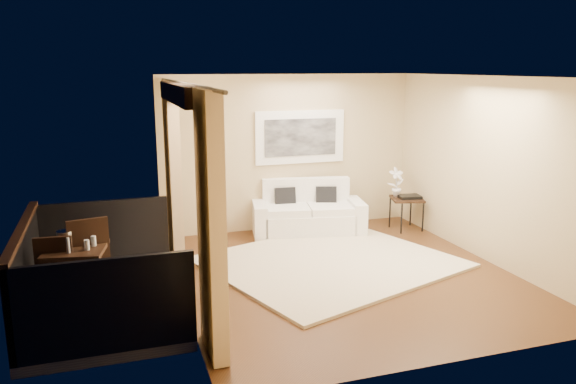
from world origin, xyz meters
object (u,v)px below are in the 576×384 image
side_table (407,201)px  bistro_table (76,255)px  sofa (308,214)px  balcony_chair_far (88,253)px  balcony_chair_near (54,273)px  ice_bucket (65,239)px  orchid (396,182)px

side_table → bistro_table: bearing=-161.4°
sofa → side_table: bearing=-1.5°
bistro_table → balcony_chair_far: 0.23m
side_table → balcony_chair_near: 5.95m
ice_bucket → sofa: bearing=29.4°
sofa → orchid: (1.56, -0.25, 0.51)m
orchid → balcony_chair_near: orchid is taller
sofa → balcony_chair_far: (-3.54, -2.00, 0.31)m
balcony_chair_near → sofa: bearing=35.5°
ice_bucket → orchid: bearing=19.4°
orchid → bistro_table: (-5.22, -1.93, -0.14)m
side_table → balcony_chair_near: size_ratio=0.68×
side_table → balcony_chair_far: bearing=-162.8°
bistro_table → balcony_chair_near: (-0.24, -0.17, -0.14)m
balcony_chair_far → orchid: bearing=-172.4°
side_table → bistro_table: size_ratio=0.84×
orchid → ice_bucket: 5.65m
sofa → balcony_chair_near: size_ratio=2.12×
orchid → balcony_chair_near: (-5.46, -2.10, -0.29)m
balcony_chair_near → bistro_table: bearing=40.0°
orchid → bistro_table: bearing=-159.7°
orchid → sofa: bearing=170.7°
side_table → orchid: size_ratio=1.24×
balcony_chair_near → ice_bucket: size_ratio=4.77×
side_table → balcony_chair_near: balcony_chair_near is taller
sofa → bistro_table: (-3.66, -2.19, 0.37)m
orchid → balcony_chair_far: size_ratio=0.48×
orchid → balcony_chair_far: bearing=-161.1°
side_table → orchid: orchid is taller
sofa → balcony_chair_near: 4.56m
balcony_chair_far → bistro_table: bearing=44.2°
side_table → balcony_chair_near: bearing=-160.6°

